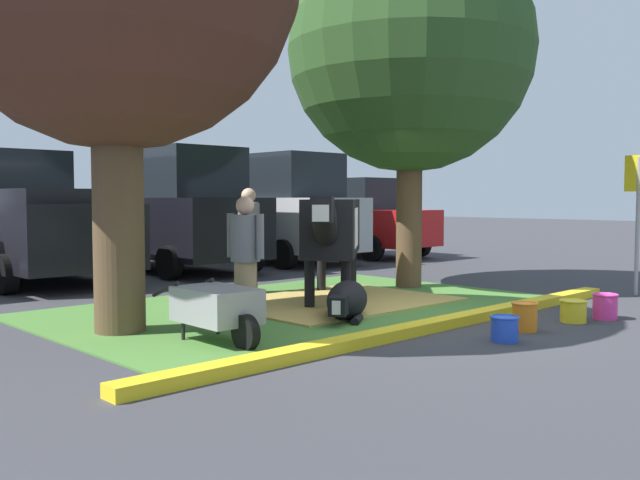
% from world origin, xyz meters
% --- Properties ---
extents(ground_plane, '(80.00, 80.00, 0.00)m').
position_xyz_m(ground_plane, '(0.00, 0.00, 0.00)').
color(ground_plane, '#38383D').
extents(grass_island, '(6.87, 4.32, 0.02)m').
position_xyz_m(grass_island, '(-0.31, 1.71, 0.01)').
color(grass_island, '#477A33').
rests_on(grass_island, ground).
extents(curb_yellow, '(8.07, 0.24, 0.12)m').
position_xyz_m(curb_yellow, '(-0.31, -0.60, 0.06)').
color(curb_yellow, yellow).
rests_on(curb_yellow, ground).
extents(hay_bedding, '(3.21, 2.42, 0.04)m').
position_xyz_m(hay_bedding, '(0.26, 1.61, 0.03)').
color(hay_bedding, tan).
rests_on(hay_bedding, ground).
extents(shade_tree_right, '(4.07, 4.07, 6.01)m').
position_xyz_m(shade_tree_right, '(2.39, 1.96, 3.96)').
color(shade_tree_right, brown).
rests_on(shade_tree_right, ground).
extents(cow_holstein, '(2.62, 2.33, 1.53)m').
position_xyz_m(cow_holstein, '(0.34, 1.74, 1.08)').
color(cow_holstein, black).
rests_on(cow_holstein, ground).
extents(calf_lying, '(1.26, 1.01, 0.48)m').
position_xyz_m(calf_lying, '(-0.56, 0.57, 0.24)').
color(calf_lying, black).
rests_on(calf_lying, ground).
extents(person_handler, '(0.49, 0.34, 1.67)m').
position_xyz_m(person_handler, '(-0.02, 3.22, 0.90)').
color(person_handler, black).
rests_on(person_handler, ground).
extents(person_visitor_near, '(0.34, 0.52, 1.53)m').
position_xyz_m(person_visitor_near, '(-1.83, 0.98, 0.82)').
color(person_visitor_near, '#9E7F5B').
rests_on(person_visitor_near, ground).
extents(wheelbarrow, '(0.62, 1.60, 0.63)m').
position_xyz_m(wheelbarrow, '(-2.54, 0.53, 0.39)').
color(wheelbarrow, gray).
rests_on(wheelbarrow, ground).
extents(parking_sign, '(0.07, 0.44, 2.17)m').
position_xyz_m(parking_sign, '(4.23, -1.06, 1.53)').
color(parking_sign, '#99999E').
rests_on(parking_sign, ground).
extents(bucket_blue, '(0.31, 0.31, 0.27)m').
position_xyz_m(bucket_blue, '(-0.30, -1.49, 0.14)').
color(bucket_blue, blue).
rests_on(bucket_blue, ground).
extents(bucket_orange, '(0.31, 0.31, 0.33)m').
position_xyz_m(bucket_orange, '(0.37, -1.34, 0.17)').
color(bucket_orange, orange).
rests_on(bucket_orange, ground).
extents(bucket_yellow, '(0.33, 0.33, 0.27)m').
position_xyz_m(bucket_yellow, '(1.30, -1.47, 0.14)').
color(bucket_yellow, yellow).
rests_on(bucket_yellow, ground).
extents(bucket_pink, '(0.32, 0.32, 0.32)m').
position_xyz_m(bucket_pink, '(1.79, -1.64, 0.17)').
color(bucket_pink, '#EA3893').
rests_on(bucket_pink, ground).
extents(pickup_truck_black, '(2.28, 5.43, 2.42)m').
position_xyz_m(pickup_truck_black, '(-1.77, 7.68, 1.11)').
color(pickup_truck_black, black).
rests_on(pickup_truck_black, ground).
extents(suv_black, '(2.17, 4.63, 2.52)m').
position_xyz_m(suv_black, '(1.05, 7.22, 1.27)').
color(suv_black, black).
rests_on(suv_black, ground).
extents(suv_dark_grey, '(2.17, 4.63, 2.52)m').
position_xyz_m(suv_dark_grey, '(3.83, 7.18, 1.27)').
color(suv_dark_grey, '#B7B7BC').
rests_on(suv_dark_grey, ground).
extents(sedan_red, '(2.07, 4.42, 2.02)m').
position_xyz_m(sedan_red, '(6.53, 7.07, 0.98)').
color(sedan_red, red).
rests_on(sedan_red, ground).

